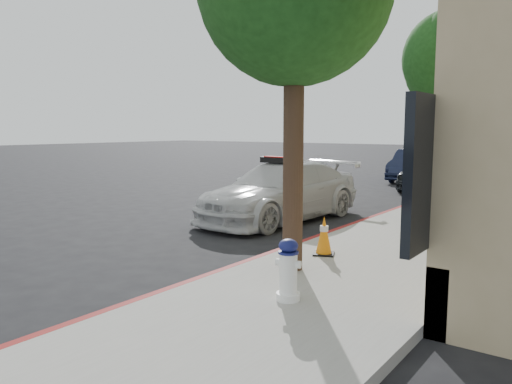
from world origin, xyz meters
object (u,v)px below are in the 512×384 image
Objects in this scene: parked_car_far at (414,165)px; traffic_cone at (324,236)px; parked_car_mid at (431,171)px; fire_hydrant at (288,270)px; police_car at (281,191)px.

parked_car_far is 6.28× the size of traffic_cone.
parked_car_mid is 5.28× the size of fire_hydrant.
traffic_cone is (1.67, -11.29, -0.22)m from parked_car_mid.
fire_hydrant is at bearing -72.16° from traffic_cone.
parked_car_far is at bearing 103.08° from traffic_cone.
parked_car_far is at bearing 116.90° from parked_car_mid.
police_car is 1.23× the size of parked_car_far.
fire_hydrant is (3.51, -5.16, -0.19)m from police_car.
fire_hydrant is at bearing -83.29° from parked_car_far.
parked_car_mid is (1.12, 8.38, -0.02)m from police_car.
parked_car_far is at bearing 91.30° from fire_hydrant.
parked_car_mid is at bearing 98.40° from traffic_cone.
parked_car_far is 5.32× the size of fire_hydrant.
police_car is at bearing 133.83° from traffic_cone.
police_car reaches higher than fire_hydrant.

